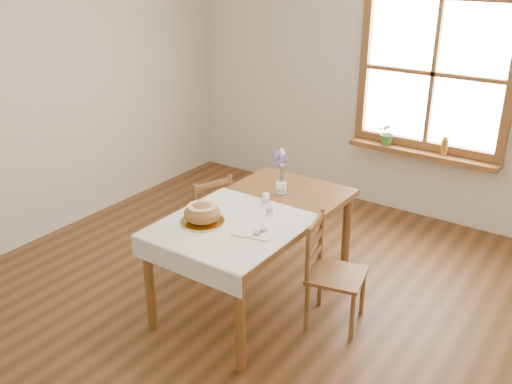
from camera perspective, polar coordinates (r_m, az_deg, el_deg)
ground at (r=4.34m, az=-2.31°, el=-12.28°), size 5.00×5.00×0.00m
room_walls at (r=3.63m, az=-2.75°, el=10.22°), size 4.60×5.10×2.65m
window at (r=5.63m, az=17.37°, el=11.24°), size 1.46×0.08×1.46m
window_sill at (r=5.76m, az=16.26°, el=3.75°), size 1.46×0.20×0.05m
dining_table at (r=4.21m, az=0.00°, el=-2.94°), size 0.90×1.60×0.75m
table_linen at (r=3.95m, az=-2.52°, el=-3.37°), size 0.91×0.99×0.01m
chair_left at (r=4.83m, az=-5.38°, el=-2.67°), size 0.51×0.50×0.84m
chair_right at (r=4.10m, az=8.09°, el=-8.09°), size 0.47×0.46×0.81m
bread_plate at (r=3.99m, az=-5.37°, el=-2.98°), size 0.37×0.37×0.02m
bread_loaf at (r=3.95m, az=-5.41°, el=-1.95°), size 0.26×0.26×0.14m
egg_napkin at (r=3.85m, az=-0.04°, el=-3.89°), size 0.31×0.28×0.01m
eggs at (r=3.84m, az=-0.04°, el=-3.51°), size 0.24×0.23×0.05m
salt_shaker at (r=4.22m, az=1.00°, el=-0.69°), size 0.06×0.06×0.10m
pepper_shaker at (r=4.07m, az=1.34°, el=-1.69°), size 0.06×0.06×0.10m
flower_vase at (r=4.45m, az=2.53°, el=0.36°), size 0.10×0.10×0.09m
lavender_bouquet at (r=4.38m, az=2.57°, el=2.48°), size 0.14×0.14×0.26m
potted_plant at (r=5.84m, az=13.04°, el=5.54°), size 0.28×0.29×0.18m
amber_bottle at (r=5.67m, az=18.35°, el=4.42°), size 0.08×0.08×0.18m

